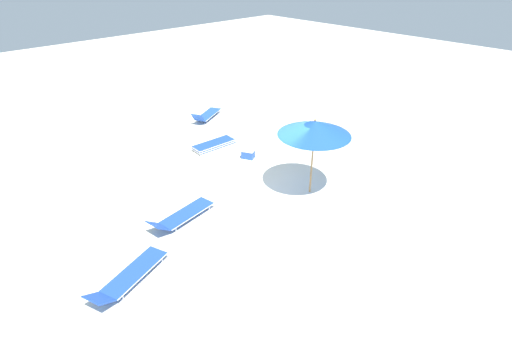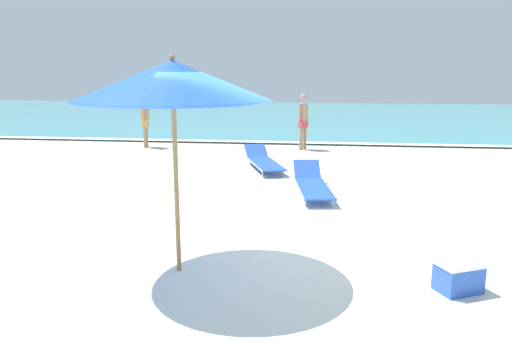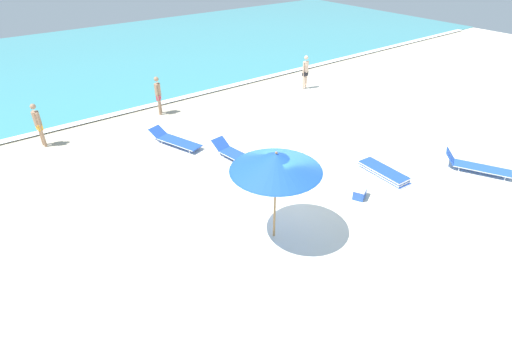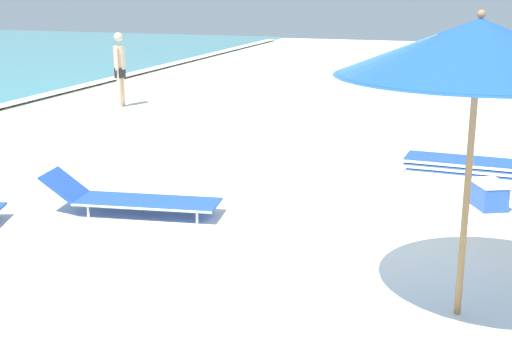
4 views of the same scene
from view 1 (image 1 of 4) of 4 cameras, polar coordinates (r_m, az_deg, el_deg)
name	(u,v)px [view 1 (image 1 of 4)]	position (r m, az deg, el deg)	size (l,w,h in m)	color
ground_plane	(270,189)	(14.25, 2.07, -1.92)	(60.00, 60.00, 0.16)	silver
beach_umbrella	(315,128)	(12.96, 8.37, 6.69)	(2.39, 2.39, 2.70)	#9E7547
lounger_stack	(214,145)	(17.10, -5.99, 4.37)	(0.71, 1.92, 0.24)	blue
sun_lounger_under_umbrella	(206,115)	(20.13, -7.10, 8.59)	(1.54, 2.25, 0.62)	blue
sun_lounger_beside_umbrella	(182,215)	(12.60, -10.57, -5.62)	(0.94, 2.35, 0.52)	blue
sun_lounger_near_water_left	(129,276)	(10.85, -17.73, -13.55)	(1.36, 2.44, 0.47)	blue
cooler_box	(248,154)	(16.10, -1.13, 3.12)	(0.60, 0.54, 0.37)	blue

